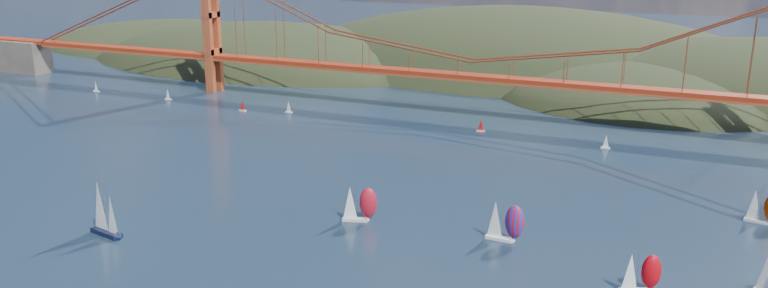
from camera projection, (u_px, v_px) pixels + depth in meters
headlands at (620, 106)px, 362.57m from camera, size 725.00×225.00×96.00m
bridge at (469, 34)px, 281.91m from camera, size 552.00×12.00×55.00m
sloop_navy at (103, 209)px, 176.48m from camera, size 9.75×6.22×14.55m
racer_0 at (359, 203)px, 185.12m from camera, size 8.99×5.74×10.06m
racer_1 at (640, 272)px, 148.65m from camera, size 8.23×5.72×9.21m
racer_3 at (763, 207)px, 184.04m from camera, size 8.20×4.20×9.21m
racer_rwb at (504, 221)px, 173.33m from camera, size 9.12×3.79×10.43m
distant_boat_0 at (96, 86)px, 334.95m from camera, size 3.00×2.00×4.70m
distant_boat_1 at (168, 94)px, 318.93m from camera, size 3.00×2.00×4.70m
distant_boat_2 at (243, 105)px, 298.92m from camera, size 3.00×2.00×4.70m
distant_boat_3 at (289, 107)px, 296.06m from camera, size 3.00×2.00×4.70m
distant_boat_8 at (606, 142)px, 247.39m from camera, size 3.00×2.00×4.70m
distant_boat_9 at (481, 125)px, 268.57m from camera, size 3.00×2.00×4.70m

